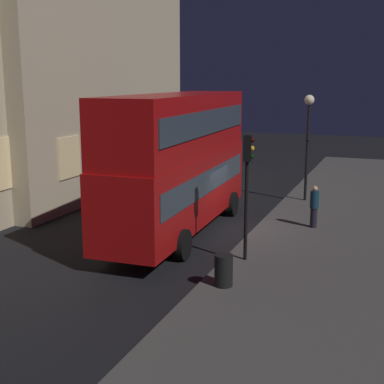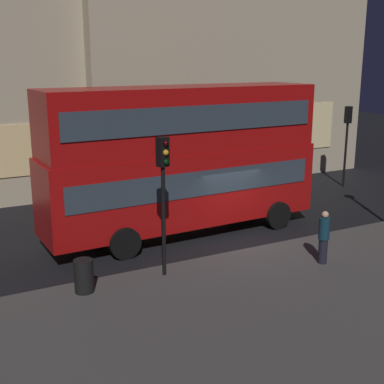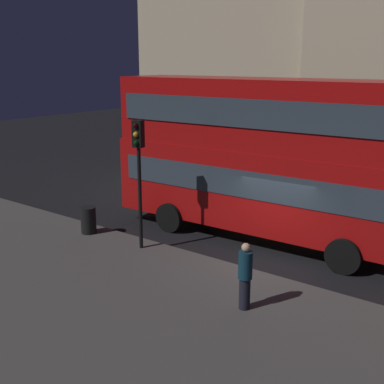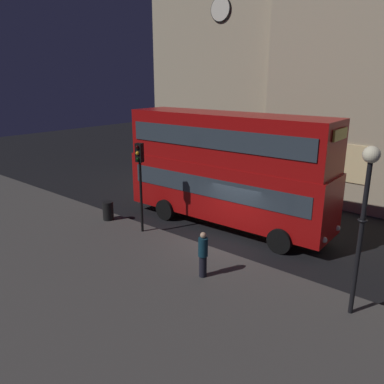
% 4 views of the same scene
% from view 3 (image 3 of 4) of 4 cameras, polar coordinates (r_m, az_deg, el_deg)
% --- Properties ---
extents(ground_plane, '(80.00, 80.00, 0.00)m').
position_cam_3_polar(ground_plane, '(15.87, 8.32, -7.99)').
color(ground_plane, black).
extents(sidewalk_slab, '(44.00, 9.47, 0.12)m').
position_cam_3_polar(sidewalk_slab, '(11.72, -5.61, -16.38)').
color(sidewalk_slab, '#423F3D').
rests_on(sidewalk_slab, ground).
extents(building_with_clock, '(13.48, 7.85, 15.49)m').
position_cam_3_polar(building_with_clock, '(28.83, 9.74, 17.94)').
color(building_with_clock, tan).
rests_on(building_with_clock, ground).
extents(double_decker_bus, '(10.68, 3.05, 5.53)m').
position_cam_3_polar(double_decker_bus, '(17.17, 7.61, 4.56)').
color(double_decker_bus, '#9E0C0C').
rests_on(double_decker_bus, ground).
extents(traffic_light_near_kerb, '(0.37, 0.39, 4.20)m').
position_cam_3_polar(traffic_light_near_kerb, '(15.80, -6.12, 3.88)').
color(traffic_light_near_kerb, black).
rests_on(traffic_light_near_kerb, sidewalk_slab).
extents(pedestrian, '(0.35, 0.35, 1.73)m').
position_cam_3_polar(pedestrian, '(12.46, 6.09, -9.45)').
color(pedestrian, black).
rests_on(pedestrian, sidewalk_slab).
extents(litter_bin, '(0.54, 0.54, 0.95)m').
position_cam_3_polar(litter_bin, '(18.16, -11.75, -3.16)').
color(litter_bin, black).
rests_on(litter_bin, sidewalk_slab).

